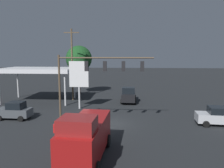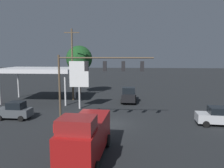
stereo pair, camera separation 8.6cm
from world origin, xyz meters
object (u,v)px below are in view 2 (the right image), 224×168
Objects in this scene: utility_pole at (72,63)px; pickup_parked at (129,95)px; price_sign at (79,76)px; hatchback_crossing at (15,111)px; sedan_far at (219,116)px; fire_hydrant at (54,128)px; traffic_signal_assembly at (96,72)px; street_tree at (79,59)px; delivery_truck at (86,136)px.

utility_pole is 10.18m from pickup_parked.
price_sign is at bearing 112.49° from utility_pole.
hatchback_crossing reaches higher than sedan_far.
pickup_parked reaches higher than fire_hydrant.
price_sign is 1.41× the size of sedan_far.
street_tree reaches higher than traffic_signal_assembly.
pickup_parked is (-8.92, 0.96, -4.80)m from utility_pole.
sedan_far is 16.51m from fire_hydrant.
street_tree is 21.20m from fire_hydrant.
fire_hydrant is (-1.98, 14.83, -5.47)m from utility_pole.
utility_pole is at bearing -27.93° from sedan_far.
hatchback_crossing is at bearing 76.50° from street_tree.
utility_pole is at bearing -94.34° from pickup_parked.
price_sign is 17.24m from sedan_far.
traffic_signal_assembly is at bearing 107.83° from street_tree.
street_tree is (0.10, -5.37, 0.59)m from utility_pole.
price_sign is 8.74m from pickup_parked.
street_tree is (18.23, -16.82, 5.55)m from sedan_far.
delivery_truck is 19.13m from pickup_parked.
pickup_parked is 1.16× the size of sedan_far.
street_tree reaches higher than price_sign.
utility_pole is at bearing -82.39° from fire_hydrant.
delivery_truck is at bearing 103.47° from street_tree.
pickup_parked is (-3.27, -11.57, -4.43)m from traffic_signal_assembly.
price_sign reaches higher than delivery_truck.
pickup_parked is at bearing 173.89° from utility_pole.
pickup_parked is 15.53m from fire_hydrant.
street_tree is (-3.88, -16.17, 5.55)m from hatchback_crossing.
hatchback_crossing is at bearing -50.89° from pickup_parked.
delivery_truck is (-3.63, 14.27, -2.77)m from price_sign.
utility_pole is (5.65, -12.53, 0.37)m from traffic_signal_assembly.
hatchback_crossing is 4.37× the size of fire_hydrant.
traffic_signal_assembly is 0.84× the size of utility_pole.
traffic_signal_assembly reaches higher than pickup_parked.
street_tree reaches higher than hatchback_crossing.
fire_hydrant is (3.95, -5.00, -1.26)m from delivery_truck.
street_tree is (6.04, -25.21, 4.80)m from delivery_truck.
traffic_signal_assembly is 1.37× the size of delivery_truck.
traffic_signal_assembly reaches higher than price_sign.
utility_pole is at bearing -108.65° from hatchback_crossing.
utility_pole is 12.54m from hatchback_crossing.
pickup_parked reaches higher than hatchback_crossing.
sedan_far is at bearing 159.62° from price_sign.
street_tree reaches higher than pickup_parked.
pickup_parked is at bearing -44.40° from sedan_far.
traffic_signal_assembly is 1.80× the size of pickup_parked.
traffic_signal_assembly is at bearing 171.43° from hatchback_crossing.
price_sign is 8.91m from hatchback_crossing.
fire_hydrant is at bearing 88.00° from price_sign.
pickup_parked is 0.59× the size of street_tree.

